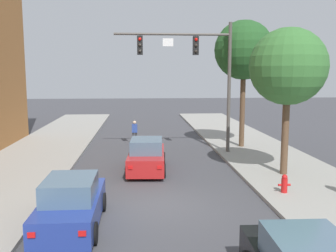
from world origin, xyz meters
The scene contains 9 objects.
ground_plane centered at (0.00, 0.00, 0.00)m, with size 120.00×120.00×0.00m, color #424247.
sidewalk_right centered at (6.50, 0.00, 0.07)m, with size 5.00×60.00×0.15m, color #99968E.
traffic_signal_mast centered at (2.70, 8.49, 5.35)m, with size 6.71×0.38×7.50m.
car_lead_red centered at (-0.29, 4.96, 0.72)m, with size 2.02×4.33×1.60m.
car_following_blue centered at (-2.75, -1.74, 0.72)m, with size 1.84×4.24×1.60m.
pedestrian_crossing_road centered at (-0.95, 11.77, 0.91)m, with size 0.36×0.22×1.64m.
fire_hydrant centered at (4.98, 0.65, 0.51)m, with size 0.48×0.24×0.72m.
street_tree_nearest centered at (6.00, 3.35, 5.03)m, with size 3.45×3.45×6.64m.
street_tree_second centered at (5.86, 10.05, 6.15)m, with size 3.65×3.65×7.87m.
Camera 1 is at (-0.62, -13.11, 4.74)m, focal length 40.19 mm.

